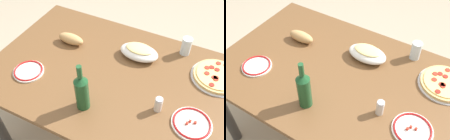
{
  "view_description": "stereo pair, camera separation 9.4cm",
  "coord_description": "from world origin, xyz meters",
  "views": [
    {
      "loc": [
        -0.47,
        0.94,
        1.81
      ],
      "look_at": [
        0.0,
        0.0,
        0.73
      ],
      "focal_mm": 42.27,
      "sensor_mm": 36.0,
      "label": 1
    },
    {
      "loc": [
        -0.56,
        0.9,
        1.81
      ],
      "look_at": [
        0.0,
        0.0,
        0.73
      ],
      "focal_mm": 42.27,
      "sensor_mm": 36.0,
      "label": 2
    }
  ],
  "objects": [
    {
      "name": "water_glass",
      "position": [
        -0.33,
        -0.36,
        0.76
      ],
      "size": [
        0.06,
        0.06,
        0.11
      ],
      "primitive_type": "cylinder",
      "color": "silver",
      "rests_on": "dining_table"
    },
    {
      "name": "bread_loaf",
      "position": [
        0.36,
        -0.13,
        0.74
      ],
      "size": [
        0.18,
        0.07,
        0.07
      ],
      "primitive_type": "ellipsoid",
      "color": "tan",
      "rests_on": "dining_table"
    },
    {
      "name": "wine_bottle",
      "position": [
        0.03,
        0.27,
        0.82
      ],
      "size": [
        0.07,
        0.07,
        0.29
      ],
      "color": "#194723",
      "rests_on": "dining_table"
    },
    {
      "name": "side_plate_near",
      "position": [
        0.44,
        0.21,
        0.71
      ],
      "size": [
        0.18,
        0.18,
        0.02
      ],
      "color": "white",
      "rests_on": "dining_table"
    },
    {
      "name": "spice_shaker",
      "position": [
        -0.32,
        0.12,
        0.75
      ],
      "size": [
        0.04,
        0.04,
        0.09
      ],
      "color": "silver",
      "rests_on": "dining_table"
    },
    {
      "name": "ground_plane",
      "position": [
        0.0,
        0.0,
        0.0
      ],
      "size": [
        8.0,
        8.0,
        0.0
      ],
      "primitive_type": "plane",
      "color": "tan",
      "rests_on": "ground"
    },
    {
      "name": "side_plate_far",
      "position": [
        -0.5,
        0.13,
        0.71
      ],
      "size": [
        0.2,
        0.2,
        0.02
      ],
      "color": "white",
      "rests_on": "dining_table"
    },
    {
      "name": "baked_pasta_dish",
      "position": [
        -0.08,
        -0.21,
        0.74
      ],
      "size": [
        0.24,
        0.15,
        0.08
      ],
      "color": "white",
      "rests_on": "dining_table"
    },
    {
      "name": "dining_table",
      "position": [
        0.0,
        0.0,
        0.6
      ],
      "size": [
        1.44,
        0.94,
        0.7
      ],
      "color": "brown",
      "rests_on": "ground"
    },
    {
      "name": "pepperoni_pizza",
      "position": [
        -0.55,
        -0.24,
        0.72
      ],
      "size": [
        0.29,
        0.29,
        0.03
      ],
      "color": "#B7B7BC",
      "rests_on": "dining_table"
    }
  ]
}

